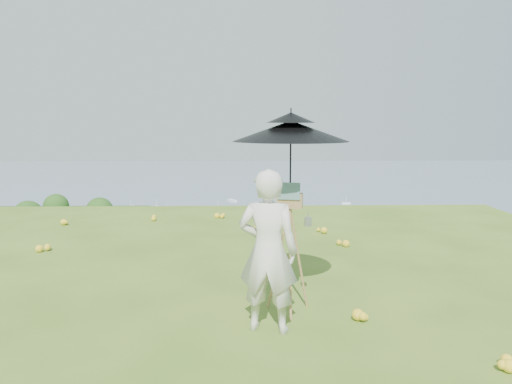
{
  "coord_description": "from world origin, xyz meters",
  "views": [
    {
      "loc": [
        0.26,
        -6.5,
        2.28
      ],
      "look_at": [
        0.49,
        1.73,
        1.12
      ],
      "focal_mm": 35.0,
      "sensor_mm": 36.0,
      "label": 1
    }
  ],
  "objects": [
    {
      "name": "painter_cap",
      "position": [
        0.54,
        -1.27,
        1.74
      ],
      "size": [
        0.25,
        0.27,
        0.1
      ],
      "primitive_type": null,
      "rotation": [
        0.0,
        0.0,
        -0.37
      ],
      "color": "#D8767C",
      "rests_on": "painter"
    },
    {
      "name": "slope_trees",
      "position": [
        0.0,
        35.0,
        -15.0
      ],
      "size": [
        110.0,
        50.0,
        6.0
      ],
      "primitive_type": null,
      "color": "#264B16",
      "rests_on": "forest_slope"
    },
    {
      "name": "wildflowers",
      "position": [
        0.0,
        0.25,
        0.06
      ],
      "size": [
        10.0,
        10.5,
        0.12
      ],
      "primitive_type": null,
      "color": "yellow",
      "rests_on": "ground"
    },
    {
      "name": "ground",
      "position": [
        0.0,
        0.0,
        0.0
      ],
      "size": [
        14.0,
        14.0,
        0.0
      ],
      "primitive_type": "plane",
      "color": "#4A6D1F",
      "rests_on": "ground"
    },
    {
      "name": "harbor_town",
      "position": [
        0.0,
        75.0,
        -29.5
      ],
      "size": [
        110.0,
        22.0,
        5.0
      ],
      "primitive_type": null,
      "color": "silver",
      "rests_on": "shoreline_tier"
    },
    {
      "name": "moored_boats",
      "position": [
        -12.5,
        161.0,
        -33.65
      ],
      "size": [
        140.0,
        140.0,
        0.7
      ],
      "primitive_type": null,
      "color": "white",
      "rests_on": "bay_water"
    },
    {
      "name": "field_easel",
      "position": [
        0.82,
        -0.72,
        0.79
      ],
      "size": [
        0.73,
        0.73,
        1.58
      ],
      "primitive_type": null,
      "rotation": [
        0.0,
        0.0,
        -0.25
      ],
      "color": "olive",
      "rests_on": "ground"
    },
    {
      "name": "painter",
      "position": [
        0.54,
        -1.27,
        0.89
      ],
      "size": [
        0.74,
        0.58,
        1.79
      ],
      "primitive_type": "imported",
      "rotation": [
        0.0,
        0.0,
        2.88
      ],
      "color": "white",
      "rests_on": "ground"
    },
    {
      "name": "peninsula",
      "position": [
        -75.0,
        155.0,
        -29.0
      ],
      "size": [
        90.0,
        60.0,
        12.0
      ],
      "primitive_type": null,
      "color": "black",
      "rests_on": "bay_water"
    },
    {
      "name": "shoreline_tier",
      "position": [
        0.0,
        75.0,
        -36.0
      ],
      "size": [
        170.0,
        28.0,
        8.0
      ],
      "primitive_type": "cube",
      "color": "#6B6555",
      "rests_on": "bay_water"
    },
    {
      "name": "bay_water",
      "position": [
        0.0,
        240.0,
        -34.0
      ],
      "size": [
        700.0,
        700.0,
        0.0
      ],
      "primitive_type": "plane",
      "color": "slate",
      "rests_on": "ground"
    },
    {
      "name": "sun_umbrella",
      "position": [
        0.83,
        -0.69,
        1.87
      ],
      "size": [
        1.55,
        1.55,
        1.14
      ],
      "primitive_type": null,
      "rotation": [
        0.0,
        0.0,
        -0.15
      ],
      "color": "black",
      "rests_on": "field_easel"
    }
  ]
}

